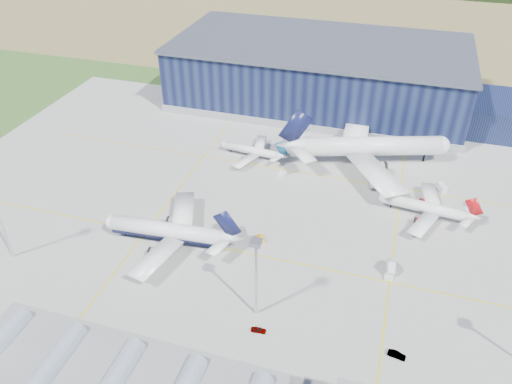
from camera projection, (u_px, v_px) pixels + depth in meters
name	position (u px, v px, depth m)	size (l,w,h in m)	color
ground	(253.00, 230.00, 146.49)	(600.00, 600.00, 0.00)	#335921
apron	(263.00, 211.00, 154.32)	(220.00, 160.00, 0.08)	gray
farmland	(355.00, 22.00, 319.06)	(600.00, 220.00, 0.01)	olive
hangar	(325.00, 76.00, 213.54)	(145.00, 62.00, 26.10)	#101435
light_mast_center	(256.00, 266.00, 111.74)	(2.60, 2.60, 23.00)	silver
airliner_navy	(165.00, 223.00, 138.52)	(41.10, 40.20, 13.40)	white
airliner_red	(425.00, 202.00, 149.59)	(30.59, 29.93, 9.98)	white
airliner_widebody	(373.00, 137.00, 172.27)	(61.62, 60.28, 20.09)	white
airliner_regional	(251.00, 147.00, 178.62)	(26.08, 25.52, 8.51)	white
gse_tug_a	(260.00, 239.00, 142.21)	(1.92, 3.15, 1.31)	yellow
gse_cart_a	(281.00, 175.00, 169.99)	(2.11, 3.16, 1.37)	silver
gse_van_b	(442.00, 187.00, 163.11)	(1.94, 4.23, 1.94)	silver
gse_cart_b	(373.00, 167.00, 173.80)	(2.22, 3.33, 1.44)	silver
airstair	(390.00, 268.00, 131.34)	(1.85, 4.63, 2.97)	silver
car_a	(258.00, 330.00, 115.70)	(1.42, 3.54, 1.21)	#99999E
car_b	(397.00, 355.00, 109.96)	(1.39, 3.98, 1.31)	#99999E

